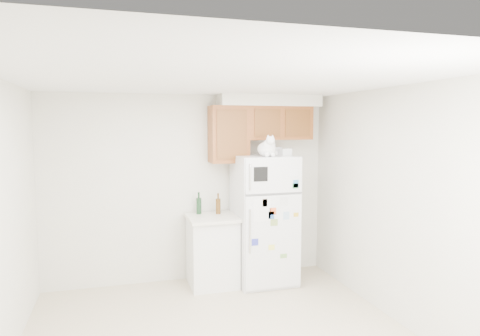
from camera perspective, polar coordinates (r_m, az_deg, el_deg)
name	(u,v)px	position (r m, az deg, el deg)	size (l,w,h in m)	color
room_shell	(232,169)	(4.07, -1.03, -0.17)	(3.84, 4.04, 2.52)	beige
refrigerator	(264,219)	(5.73, 3.23, -6.83)	(0.76, 0.78, 1.70)	silver
base_counter	(212,250)	(5.71, -3.71, -10.90)	(0.64, 0.64, 0.92)	white
cat	(268,148)	(5.41, 3.70, 2.66)	(0.28, 0.41, 0.29)	white
storage_box_back	(275,151)	(5.82, 4.65, 2.30)	(0.18, 0.13, 0.10)	white
storage_box_front	(285,152)	(5.63, 6.00, 2.13)	(0.15, 0.11, 0.09)	white
bottle_green	(199,203)	(5.72, -5.51, -4.67)	(0.07, 0.07, 0.29)	#19381E
bottle_amber	(218,204)	(5.71, -2.93, -4.75)	(0.06, 0.06, 0.28)	#593814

